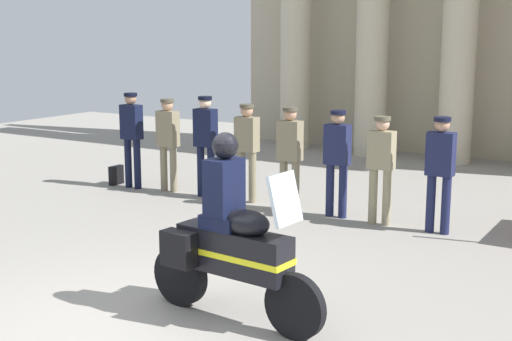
{
  "coord_description": "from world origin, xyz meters",
  "views": [
    {
      "loc": [
        4.5,
        -4.82,
        2.85
      ],
      "look_at": [
        -0.21,
        2.92,
        1.07
      ],
      "focal_mm": 49.73,
      "sensor_mm": 36.0,
      "label": 1
    }
  ],
  "objects": [
    {
      "name": "officer_in_row_4",
      "position": [
        -0.86,
        5.03,
        0.99
      ],
      "size": [
        0.38,
        0.24,
        1.68
      ],
      "rotation": [
        0.0,
        0.0,
        3.13
      ],
      "color": "#7A7056",
      "rests_on": "ground_plane"
    },
    {
      "name": "officer_in_row_6",
      "position": [
        0.72,
        4.97,
        0.96
      ],
      "size": [
        0.38,
        0.24,
        1.63
      ],
      "rotation": [
        0.0,
        0.0,
        3.13
      ],
      "color": "gray",
      "rests_on": "ground_plane"
    },
    {
      "name": "briefcase_on_ground",
      "position": [
        -4.61,
        5.05,
        0.18
      ],
      "size": [
        0.1,
        0.32,
        0.36
      ],
      "primitive_type": "cube",
      "color": "black",
      "rests_on": "ground_plane"
    },
    {
      "name": "ground_plane",
      "position": [
        0.0,
        0.0,
        0.0
      ],
      "size": [
        28.0,
        28.0,
        0.0
      ],
      "primitive_type": "plane",
      "color": "gray"
    },
    {
      "name": "motorcycle_with_rider",
      "position": [
        0.76,
        0.8,
        0.79
      ],
      "size": [
        2.09,
        0.73,
        1.9
      ],
      "rotation": [
        0.0,
        0.0,
        -0.09
      ],
      "color": "black",
      "rests_on": "ground_plane"
    },
    {
      "name": "officer_in_row_7",
      "position": [
        1.61,
        4.96,
        0.99
      ],
      "size": [
        0.38,
        0.24,
        1.68
      ],
      "rotation": [
        0.0,
        0.0,
        3.13
      ],
      "color": "#191E42",
      "rests_on": "ground_plane"
    },
    {
      "name": "officer_in_row_0",
      "position": [
        -4.14,
        4.99,
        1.04
      ],
      "size": [
        0.38,
        0.24,
        1.76
      ],
      "rotation": [
        0.0,
        0.0,
        3.13
      ],
      "color": "black",
      "rests_on": "ground_plane"
    },
    {
      "name": "officer_in_row_2",
      "position": [
        -2.56,
        5.1,
        1.04
      ],
      "size": [
        0.38,
        0.24,
        1.77
      ],
      "rotation": [
        0.0,
        0.0,
        3.13
      ],
      "color": "black",
      "rests_on": "ground_plane"
    },
    {
      "name": "officer_in_row_3",
      "position": [
        -1.75,
        5.15,
        0.99
      ],
      "size": [
        0.38,
        0.24,
        1.67
      ],
      "rotation": [
        0.0,
        0.0,
        3.13
      ],
      "color": "#7A7056",
      "rests_on": "ground_plane"
    },
    {
      "name": "officer_in_row_5",
      "position": [
        -0.02,
        5.03,
        0.99
      ],
      "size": [
        0.38,
        0.24,
        1.67
      ],
      "rotation": [
        0.0,
        0.0,
        3.13
      ],
      "color": "#191E42",
      "rests_on": "ground_plane"
    },
    {
      "name": "officer_in_row_1",
      "position": [
        -3.39,
        5.11,
        0.99
      ],
      "size": [
        0.38,
        0.24,
        1.68
      ],
      "rotation": [
        0.0,
        0.0,
        3.13
      ],
      "color": "#7A7056",
      "rests_on": "ground_plane"
    }
  ]
}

